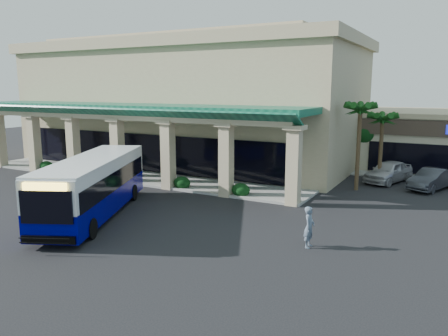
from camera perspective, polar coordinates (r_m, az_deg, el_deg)
The scene contains 11 objects.
ground at distance 24.72m, azimuth -8.54°, elevation -5.85°, with size 110.00×110.00×0.00m, color black.
main_building at distance 41.47m, azimuth -4.34°, elevation 8.74°, with size 30.80×14.80×11.35m, color tan, non-canonical shape.
arcade at distance 34.30m, azimuth -12.60°, elevation 3.43°, with size 30.00×6.20×5.70m, color #0D513B, non-canonical shape.
palm_0 at distance 30.69m, azimuth 17.18°, elevation 3.27°, with size 2.40×2.40×6.60m, color #0F390F, non-canonical shape.
palm_1 at distance 33.51m, azimuth 19.84°, elevation 2.99°, with size 2.40×2.40×5.80m, color #0F390F, non-canonical shape.
palm_2 at distance 44.92m, azimuth -27.06°, elevation 4.47°, with size 2.40×2.40×6.20m, color #0F390F, non-canonical shape.
broadleaf_tree at distance 38.79m, azimuth 18.00°, elevation 3.30°, with size 2.60×2.60×4.81m, color black, non-canonical shape.
transit_bus at distance 24.68m, azimuth -16.62°, elevation -2.39°, with size 2.65×11.39×3.18m, color #010077, non-canonical shape.
pedestrian at distance 19.50m, azimuth 11.07°, elevation -7.58°, with size 0.67×0.44×1.83m, color slate.
car_silver at distance 34.35m, azimuth 20.67°, elevation -0.43°, with size 1.90×4.73×1.61m, color #BAB9BE.
car_white at distance 33.08m, azimuth 25.51°, elevation -1.33°, with size 1.52×4.36×1.44m, color #353841.
Camera 1 is at (14.34, -18.91, 6.88)m, focal length 35.00 mm.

